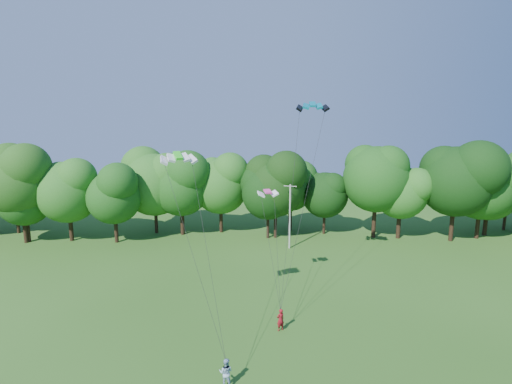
{
  "coord_description": "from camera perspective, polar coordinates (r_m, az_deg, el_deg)",
  "views": [
    {
      "loc": [
        1.54,
        -16.12,
        15.94
      ],
      "look_at": [
        1.8,
        13.0,
        10.41
      ],
      "focal_mm": 28.0,
      "sensor_mm": 36.0,
      "label": 1
    }
  ],
  "objects": [
    {
      "name": "kite_teal",
      "position": [
        35.92,
        8.08,
        12.3
      ],
      "size": [
        2.85,
        1.44,
        0.54
      ],
      "rotation": [
        0.0,
        0.0,
        -0.08
      ],
      "color": "#046B83",
      "rests_on": "ground"
    },
    {
      "name": "kite_flyer_left",
      "position": [
        31.61,
        3.51,
        -17.75
      ],
      "size": [
        0.75,
        0.67,
        1.73
      ],
      "primitive_type": "imported",
      "rotation": [
        0.0,
        0.0,
        3.66
      ],
      "color": "maroon",
      "rests_on": "ground"
    },
    {
      "name": "utility_pole",
      "position": [
        48.53,
        4.85,
        -3.41
      ],
      "size": [
        1.54,
        0.55,
        7.95
      ],
      "rotation": [
        0.0,
        0.0,
        -0.3
      ],
      "color": "#ADACA4",
      "rests_on": "ground"
    },
    {
      "name": "kite_green",
      "position": [
        27.97,
        -11.09,
        5.14
      ],
      "size": [
        2.64,
        1.94,
        0.54
      ],
      "rotation": [
        0.0,
        0.0,
        0.41
      ],
      "color": "#2DE322",
      "rests_on": "ground"
    },
    {
      "name": "tree_back_east",
      "position": [
        61.62,
        30.43,
        1.23
      ],
      "size": [
        8.07,
        8.07,
        11.74
      ],
      "color": "#322514",
      "rests_on": "ground"
    },
    {
      "name": "tree_back_west",
      "position": [
        57.83,
        -30.71,
        1.57
      ],
      "size": [
        9.05,
        9.05,
        13.16
      ],
      "color": "#311C13",
      "rests_on": "ground"
    },
    {
      "name": "kite_flyer_right",
      "position": [
        26.24,
        -4.32,
        -24.3
      ],
      "size": [
        0.97,
        0.82,
        1.76
      ],
      "primitive_type": "imported",
      "rotation": [
        0.0,
        0.0,
        2.95
      ],
      "color": "#97B6D2",
      "rests_on": "ground"
    },
    {
      "name": "tree_back_center",
      "position": [
        52.08,
        2.85,
        1.29
      ],
      "size": [
        8.14,
        8.14,
        11.83
      ],
      "color": "black",
      "rests_on": "ground"
    },
    {
      "name": "kite_pink",
      "position": [
        34.96,
        1.67,
        0.08
      ],
      "size": [
        1.96,
        1.29,
        0.32
      ],
      "rotation": [
        0.0,
        0.0,
        0.25
      ],
      "color": "#F343A2",
      "rests_on": "ground"
    }
  ]
}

